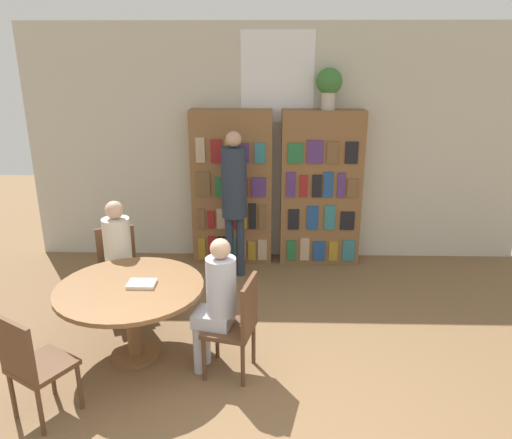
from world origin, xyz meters
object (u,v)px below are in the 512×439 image
object	(u,v)px
seated_reader_left	(119,252)
librarian_standing	(234,190)
chair_left_side	(118,265)
seated_reader_right	(216,299)
chair_near_camera	(32,363)
reading_table	(131,297)
chair_far_side	(238,322)
bookshelf_right	(321,189)
bookshelf_left	(232,188)
flower_vase	(329,84)

from	to	relation	value
seated_reader_left	librarian_standing	distance (m)	1.56
chair_left_side	seated_reader_right	size ratio (longest dim) A/B	0.72
chair_near_camera	seated_reader_right	xyz separation A→B (m)	(1.29, 0.66, 0.20)
librarian_standing	seated_reader_right	bearing A→B (deg)	-90.68
reading_table	chair_near_camera	world-z (taller)	chair_near_camera
chair_far_side	librarian_standing	xyz separation A→B (m)	(-0.15, 1.99, 0.60)
seated_reader_left	reading_table	bearing A→B (deg)	90.00
chair_far_side	bookshelf_right	bearing A→B (deg)	-6.90
chair_near_camera	bookshelf_left	bearing A→B (deg)	99.39
seated_reader_left	flower_vase	bearing A→B (deg)	-168.31
seated_reader_left	chair_far_side	bearing A→B (deg)	119.89
chair_far_side	seated_reader_right	size ratio (longest dim) A/B	0.72
reading_table	chair_left_side	size ratio (longest dim) A/B	1.45
chair_near_camera	chair_left_side	world-z (taller)	same
flower_vase	chair_left_side	world-z (taller)	flower_vase
bookshelf_right	chair_near_camera	distance (m)	3.95
flower_vase	librarian_standing	size ratio (longest dim) A/B	0.27
bookshelf_right	flower_vase	xyz separation A→B (m)	(0.04, 0.00, 1.29)
chair_near_camera	seated_reader_left	world-z (taller)	seated_reader_left
bookshelf_left	chair_left_side	size ratio (longest dim) A/B	2.21
seated_reader_left	seated_reader_right	size ratio (longest dim) A/B	1.01
chair_near_camera	chair_far_side	size ratio (longest dim) A/B	1.00
bookshelf_right	chair_near_camera	size ratio (longest dim) A/B	2.21
bookshelf_left	librarian_standing	xyz separation A→B (m)	(0.07, -0.50, 0.11)
seated_reader_right	chair_far_side	bearing A→B (deg)	-90.00
chair_near_camera	chair_far_side	distance (m)	1.59
flower_vase	chair_near_camera	size ratio (longest dim) A/B	0.55
chair_left_side	seated_reader_left	world-z (taller)	seated_reader_left
flower_vase	reading_table	world-z (taller)	flower_vase
chair_near_camera	chair_left_side	xyz separation A→B (m)	(0.13, 1.75, 0.00)
bookshelf_left	flower_vase	size ratio (longest dim) A/B	4.01
chair_near_camera	chair_left_side	size ratio (longest dim) A/B	1.00
bookshelf_left	chair_left_side	xyz separation A→B (m)	(-1.12, -1.36, -0.49)
chair_near_camera	seated_reader_left	bearing A→B (deg)	114.11
bookshelf_left	seated_reader_left	size ratio (longest dim) A/B	1.59
bookshelf_right	seated_reader_left	bearing A→B (deg)	-145.10
bookshelf_left	flower_vase	bearing A→B (deg)	0.23
librarian_standing	bookshelf_right	bearing A→B (deg)	25.09
flower_vase	chair_left_side	xyz separation A→B (m)	(-2.30, -1.37, -1.78)
chair_near_camera	librarian_standing	world-z (taller)	librarian_standing
librarian_standing	chair_near_camera	bearing A→B (deg)	-116.73
seated_reader_left	librarian_standing	world-z (taller)	librarian_standing
bookshelf_left	chair_near_camera	bearing A→B (deg)	-111.86
bookshelf_left	seated_reader_right	size ratio (longest dim) A/B	1.60
reading_table	librarian_standing	xyz separation A→B (m)	(0.80, 1.77, 0.50)
reading_table	chair_far_side	xyz separation A→B (m)	(0.96, -0.23, -0.10)
bookshelf_right	librarian_standing	size ratio (longest dim) A/B	1.10
bookshelf_left	seated_reader_right	xyz separation A→B (m)	(0.04, -2.45, -0.29)
flower_vase	seated_reader_right	bearing A→B (deg)	-114.85
chair_left_side	librarian_standing	size ratio (longest dim) A/B	0.50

